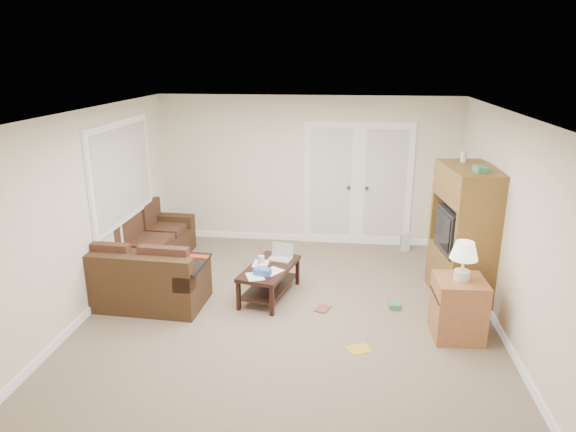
# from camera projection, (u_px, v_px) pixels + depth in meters

# --- Properties ---
(floor) EXTENTS (5.50, 5.50, 0.00)m
(floor) POSITION_uv_depth(u_px,v_px,m) (289.00, 315.00, 6.41)
(floor) COLOR gray
(floor) RESTS_ON ground
(ceiling) EXTENTS (5.00, 5.50, 0.02)m
(ceiling) POSITION_uv_depth(u_px,v_px,m) (289.00, 113.00, 5.67)
(ceiling) COLOR silver
(ceiling) RESTS_ON wall_back
(wall_left) EXTENTS (0.02, 5.50, 2.50)m
(wall_left) POSITION_uv_depth(u_px,v_px,m) (88.00, 213.00, 6.31)
(wall_left) COLOR white
(wall_left) RESTS_ON floor
(wall_right) EXTENTS (0.02, 5.50, 2.50)m
(wall_right) POSITION_uv_depth(u_px,v_px,m) (510.00, 228.00, 5.77)
(wall_right) COLOR white
(wall_right) RESTS_ON floor
(wall_back) EXTENTS (5.00, 0.02, 2.50)m
(wall_back) POSITION_uv_depth(u_px,v_px,m) (307.00, 171.00, 8.65)
(wall_back) COLOR white
(wall_back) RESTS_ON floor
(wall_front) EXTENTS (5.00, 0.02, 2.50)m
(wall_front) POSITION_uv_depth(u_px,v_px,m) (243.00, 345.00, 3.43)
(wall_front) COLOR white
(wall_front) RESTS_ON floor
(baseboards) EXTENTS (5.00, 5.50, 0.10)m
(baseboards) POSITION_uv_depth(u_px,v_px,m) (289.00, 312.00, 6.40)
(baseboards) COLOR silver
(baseboards) RESTS_ON floor
(french_doors) EXTENTS (1.80, 0.05, 2.13)m
(french_doors) POSITION_uv_depth(u_px,v_px,m) (358.00, 185.00, 8.59)
(french_doors) COLOR silver
(french_doors) RESTS_ON floor
(window_left) EXTENTS (0.05, 1.92, 1.42)m
(window_left) POSITION_uv_depth(u_px,v_px,m) (122.00, 172.00, 7.17)
(window_left) COLOR silver
(window_left) RESTS_ON wall_left
(sectional_sofa) EXTENTS (1.72, 2.60, 0.78)m
(sectional_sofa) POSITION_uv_depth(u_px,v_px,m) (143.00, 263.00, 7.24)
(sectional_sofa) COLOR #412A19
(sectional_sofa) RESTS_ON floor
(coffee_table) EXTENTS (0.76, 1.16, 0.72)m
(coffee_table) POSITION_uv_depth(u_px,v_px,m) (270.00, 280.00, 6.87)
(coffee_table) COLOR black
(coffee_table) RESTS_ON floor
(tv_armoire) EXTENTS (0.74, 1.18, 1.92)m
(tv_armoire) POSITION_uv_depth(u_px,v_px,m) (465.00, 234.00, 6.60)
(tv_armoire) COLOR brown
(tv_armoire) RESTS_ON floor
(side_cabinet) EXTENTS (0.57, 0.57, 1.16)m
(side_cabinet) POSITION_uv_depth(u_px,v_px,m) (459.00, 303.00, 5.82)
(side_cabinet) COLOR #A6663C
(side_cabinet) RESTS_ON floor
(space_heater) EXTENTS (0.15, 0.13, 0.32)m
(space_heater) POSITION_uv_depth(u_px,v_px,m) (405.00, 242.00, 8.51)
(space_heater) COLOR silver
(space_heater) RESTS_ON floor
(floor_magazine) EXTENTS (0.31, 0.29, 0.01)m
(floor_magazine) POSITION_uv_depth(u_px,v_px,m) (359.00, 349.00, 5.67)
(floor_magazine) COLOR gold
(floor_magazine) RESTS_ON floor
(floor_greenbox) EXTENTS (0.14, 0.18, 0.07)m
(floor_greenbox) POSITION_uv_depth(u_px,v_px,m) (394.00, 305.00, 6.60)
(floor_greenbox) COLOR #3D8753
(floor_greenbox) RESTS_ON floor
(floor_book) EXTENTS (0.22, 0.26, 0.02)m
(floor_book) POSITION_uv_depth(u_px,v_px,m) (317.00, 307.00, 6.60)
(floor_book) COLOR brown
(floor_book) RESTS_ON floor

